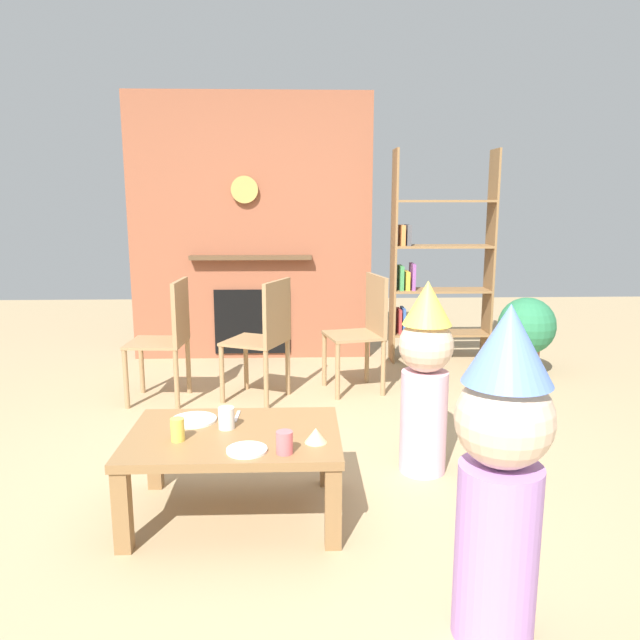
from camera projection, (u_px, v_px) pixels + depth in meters
ground_plane at (295, 476)px, 3.30m from camera, size 12.00×12.00×0.00m
brick_fireplace_feature at (251, 230)px, 5.60m from camera, size 2.20×0.28×2.40m
bookshelf at (435, 265)px, 5.53m from camera, size 0.90×0.28×1.90m
coffee_table at (234, 446)px, 2.84m from camera, size 0.98×0.68×0.41m
paper_cup_near_left at (178, 430)px, 2.72m from camera, size 0.06×0.06×0.10m
paper_cup_near_right at (285, 442)px, 2.59m from camera, size 0.07×0.07×0.10m
paper_cup_center at (226, 418)px, 2.87m from camera, size 0.08×0.08×0.10m
paper_plate_front at (247, 450)px, 2.62m from camera, size 0.18×0.18×0.01m
paper_plate_rear at (194, 420)px, 2.97m from camera, size 0.22×0.22×0.01m
birthday_cake_slice at (316, 435)px, 2.71m from camera, size 0.10×0.10×0.07m
table_fork at (237, 416)px, 3.03m from camera, size 0.02×0.15×0.01m
child_with_cone_hat at (501, 468)px, 1.99m from camera, size 0.32×0.32×1.15m
child_in_pink at (425, 373)px, 3.26m from camera, size 0.29×0.29×1.05m
dining_chair_left at (169, 333)px, 4.44m from camera, size 0.42×0.42×0.90m
dining_chair_middle at (266, 333)px, 4.45m from camera, size 0.53×0.53×0.90m
dining_chair_right at (365, 326)px, 4.70m from camera, size 0.48×0.48×0.90m
potted_plant_tall at (526, 330)px, 5.06m from camera, size 0.47×0.47×0.67m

